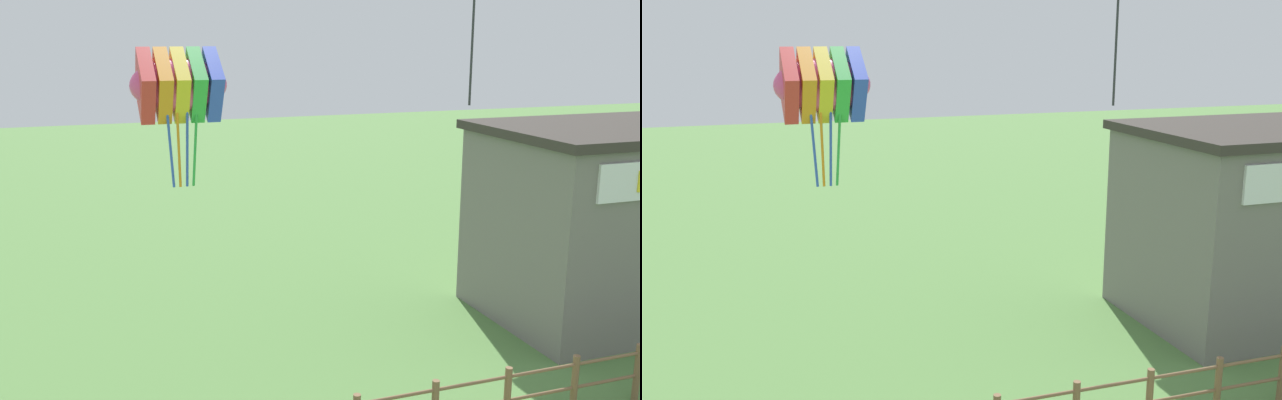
# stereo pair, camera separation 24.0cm
# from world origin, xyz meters

# --- Properties ---
(seaside_building) EXTENTS (8.77, 5.06, 5.23)m
(seaside_building) POSITION_xyz_m (10.14, 11.06, 2.63)
(seaside_building) COLOR slate
(seaside_building) RESTS_ON ground_plane
(kite_rainbow_parafoil) EXTENTS (2.01, 1.56, 2.92)m
(kite_rainbow_parafoil) POSITION_xyz_m (-2.29, 11.07, 6.52)
(kite_rainbow_parafoil) COLOR #E54C8C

